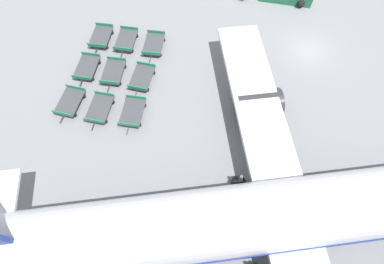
{
  "coord_description": "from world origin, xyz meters",
  "views": [
    {
      "loc": [
        20.06,
        -12.35,
        22.45
      ],
      "look_at": [
        9.45,
        -11.86,
        1.89
      ],
      "focal_mm": 28.0,
      "sensor_mm": 36.0,
      "label": 1
    }
  ],
  "objects_px": {
    "baggage_dolly_row_mid_a_col_a": "(126,40)",
    "baggage_dolly_row_mid_a_col_c": "(100,108)",
    "baggage_dolly_row_mid_b_col_a": "(154,44)",
    "baggage_dolly_row_near_col_b": "(87,67)",
    "baggage_dolly_row_near_col_c": "(70,102)",
    "baggage_dolly_row_mid_b_col_c": "(133,112)",
    "baggage_dolly_row_mid_b_col_b": "(142,77)",
    "baggage_dolly_row_near_col_a": "(101,37)",
    "baggage_dolly_row_mid_a_col_b": "(113,72)",
    "airplane": "(305,211)"
  },
  "relations": [
    {
      "from": "baggage_dolly_row_mid_a_col_a",
      "to": "baggage_dolly_row_mid_a_col_c",
      "type": "height_order",
      "value": "same"
    },
    {
      "from": "baggage_dolly_row_mid_a_col_a",
      "to": "baggage_dolly_row_mid_b_col_a",
      "type": "xyz_separation_m",
      "value": [
        0.67,
        2.72,
        0.0
      ]
    },
    {
      "from": "baggage_dolly_row_mid_a_col_c",
      "to": "baggage_dolly_row_mid_b_col_a",
      "type": "relative_size",
      "value": 1.0
    },
    {
      "from": "baggage_dolly_row_mid_a_col_c",
      "to": "baggage_dolly_row_near_col_b",
      "type": "bearing_deg",
      "value": -160.34
    },
    {
      "from": "baggage_dolly_row_near_col_c",
      "to": "baggage_dolly_row_mid_b_col_c",
      "type": "xyz_separation_m",
      "value": [
        1.29,
        5.52,
        0.0
      ]
    },
    {
      "from": "baggage_dolly_row_mid_b_col_b",
      "to": "baggage_dolly_row_near_col_a",
      "type": "bearing_deg",
      "value": -141.13
    },
    {
      "from": "baggage_dolly_row_mid_b_col_a",
      "to": "baggage_dolly_row_near_col_a",
      "type": "bearing_deg",
      "value": -103.34
    },
    {
      "from": "baggage_dolly_row_mid_a_col_b",
      "to": "baggage_dolly_row_mid_b_col_b",
      "type": "height_order",
      "value": "same"
    },
    {
      "from": "airplane",
      "to": "baggage_dolly_row_near_col_a",
      "type": "height_order",
      "value": "airplane"
    },
    {
      "from": "baggage_dolly_row_mid_b_col_a",
      "to": "baggage_dolly_row_mid_b_col_b",
      "type": "height_order",
      "value": "same"
    },
    {
      "from": "baggage_dolly_row_mid_a_col_b",
      "to": "baggage_dolly_row_mid_b_col_b",
      "type": "distance_m",
      "value": 2.76
    },
    {
      "from": "airplane",
      "to": "baggage_dolly_row_mid_a_col_b",
      "type": "xyz_separation_m",
      "value": [
        -13.95,
        -13.92,
        -2.6
      ]
    },
    {
      "from": "baggage_dolly_row_near_col_c",
      "to": "baggage_dolly_row_mid_a_col_a",
      "type": "height_order",
      "value": "same"
    },
    {
      "from": "baggage_dolly_row_near_col_b",
      "to": "baggage_dolly_row_near_col_a",
      "type": "bearing_deg",
      "value": 165.92
    },
    {
      "from": "baggage_dolly_row_mid_a_col_a",
      "to": "baggage_dolly_row_mid_a_col_c",
      "type": "distance_m",
      "value": 8.02
    },
    {
      "from": "baggage_dolly_row_near_col_b",
      "to": "baggage_dolly_row_mid_a_col_b",
      "type": "relative_size",
      "value": 1.0
    },
    {
      "from": "baggage_dolly_row_mid_b_col_b",
      "to": "baggage_dolly_row_mid_a_col_c",
      "type": "bearing_deg",
      "value": -48.18
    },
    {
      "from": "airplane",
      "to": "baggage_dolly_row_near_col_b",
      "type": "distance_m",
      "value": 22.13
    },
    {
      "from": "baggage_dolly_row_mid_b_col_b",
      "to": "baggage_dolly_row_mid_a_col_a",
      "type": "bearing_deg",
      "value": -159.96
    },
    {
      "from": "baggage_dolly_row_mid_a_col_c",
      "to": "baggage_dolly_row_near_col_c",
      "type": "bearing_deg",
      "value": -106.47
    },
    {
      "from": "baggage_dolly_row_mid_a_col_b",
      "to": "baggage_dolly_row_mid_b_col_c",
      "type": "relative_size",
      "value": 1.0
    },
    {
      "from": "baggage_dolly_row_mid_a_col_c",
      "to": "baggage_dolly_row_mid_a_col_a",
      "type": "bearing_deg",
      "value": 166.75
    },
    {
      "from": "baggage_dolly_row_near_col_a",
      "to": "baggage_dolly_row_mid_b_col_a",
      "type": "relative_size",
      "value": 1.0
    },
    {
      "from": "baggage_dolly_row_near_col_a",
      "to": "baggage_dolly_row_mid_a_col_a",
      "type": "xyz_separation_m",
      "value": [
        0.57,
        2.51,
        0.0
      ]
    },
    {
      "from": "airplane",
      "to": "baggage_dolly_row_mid_b_col_b",
      "type": "distance_m",
      "value": 17.55
    },
    {
      "from": "baggage_dolly_row_near_col_b",
      "to": "baggage_dolly_row_mid_a_col_b",
      "type": "bearing_deg",
      "value": 75.19
    },
    {
      "from": "baggage_dolly_row_near_col_a",
      "to": "baggage_dolly_row_near_col_b",
      "type": "height_order",
      "value": "same"
    },
    {
      "from": "baggage_dolly_row_near_col_b",
      "to": "baggage_dolly_row_mid_a_col_a",
      "type": "relative_size",
      "value": 1.0
    },
    {
      "from": "baggage_dolly_row_mid_b_col_c",
      "to": "baggage_dolly_row_mid_a_col_b",
      "type": "bearing_deg",
      "value": -155.79
    },
    {
      "from": "baggage_dolly_row_mid_a_col_a",
      "to": "baggage_dolly_row_mid_a_col_c",
      "type": "bearing_deg",
      "value": -13.25
    },
    {
      "from": "airplane",
      "to": "baggage_dolly_row_mid_b_col_b",
      "type": "height_order",
      "value": "airplane"
    },
    {
      "from": "airplane",
      "to": "baggage_dolly_row_mid_a_col_c",
      "type": "distance_m",
      "value": 18.06
    },
    {
      "from": "baggage_dolly_row_mid_a_col_c",
      "to": "baggage_dolly_row_mid_b_col_b",
      "type": "xyz_separation_m",
      "value": [
        -3.16,
        3.53,
        0.0
      ]
    },
    {
      "from": "airplane",
      "to": "baggage_dolly_row_mid_b_col_c",
      "type": "xyz_separation_m",
      "value": [
        -9.54,
        -11.94,
        -2.6
      ]
    },
    {
      "from": "baggage_dolly_row_mid_a_col_c",
      "to": "baggage_dolly_row_mid_b_col_b",
      "type": "distance_m",
      "value": 4.74
    },
    {
      "from": "baggage_dolly_row_mid_a_col_a",
      "to": "baggage_dolly_row_mid_b_col_b",
      "type": "relative_size",
      "value": 1.0
    },
    {
      "from": "baggage_dolly_row_mid_a_col_a",
      "to": "baggage_dolly_row_mid_a_col_c",
      "type": "xyz_separation_m",
      "value": [
        7.81,
        -1.84,
        0.0
      ]
    },
    {
      "from": "baggage_dolly_row_near_col_c",
      "to": "baggage_dolly_row_mid_a_col_b",
      "type": "relative_size",
      "value": 1.0
    },
    {
      "from": "baggage_dolly_row_mid_a_col_b",
      "to": "baggage_dolly_row_mid_a_col_c",
      "type": "bearing_deg",
      "value": -12.59
    },
    {
      "from": "baggage_dolly_row_near_col_b",
      "to": "baggage_dolly_row_mid_a_col_c",
      "type": "bearing_deg",
      "value": 19.66
    },
    {
      "from": "baggage_dolly_row_near_col_c",
      "to": "baggage_dolly_row_mid_a_col_b",
      "type": "bearing_deg",
      "value": 131.35
    },
    {
      "from": "baggage_dolly_row_mid_b_col_a",
      "to": "baggage_dolly_row_near_col_b",
      "type": "bearing_deg",
      "value": -67.4
    },
    {
      "from": "baggage_dolly_row_mid_a_col_a",
      "to": "baggage_dolly_row_mid_a_col_b",
      "type": "height_order",
      "value": "same"
    },
    {
      "from": "airplane",
      "to": "baggage_dolly_row_mid_b_col_c",
      "type": "bearing_deg",
      "value": -128.65
    },
    {
      "from": "baggage_dolly_row_near_col_c",
      "to": "baggage_dolly_row_mid_b_col_a",
      "type": "height_order",
      "value": "same"
    },
    {
      "from": "baggage_dolly_row_near_col_c",
      "to": "baggage_dolly_row_mid_a_col_c",
      "type": "height_order",
      "value": "same"
    },
    {
      "from": "baggage_dolly_row_near_col_b",
      "to": "baggage_dolly_row_near_col_c",
      "type": "height_order",
      "value": "same"
    },
    {
      "from": "baggage_dolly_row_mid_a_col_c",
      "to": "baggage_dolly_row_mid_b_col_a",
      "type": "xyz_separation_m",
      "value": [
        -7.14,
        4.56,
        0.0
      ]
    },
    {
      "from": "airplane",
      "to": "baggage_dolly_row_near_col_c",
      "type": "bearing_deg",
      "value": -121.83
    },
    {
      "from": "baggage_dolly_row_mid_b_col_c",
      "to": "baggage_dolly_row_near_col_b",
      "type": "bearing_deg",
      "value": -138.5
    }
  ]
}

